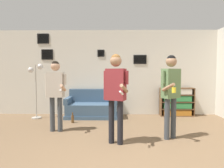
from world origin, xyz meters
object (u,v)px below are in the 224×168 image
at_px(bookshelf, 177,102).
at_px(bottle_on_floor, 73,119).
at_px(floor_lamp, 36,81).
at_px(drinking_cup, 172,86).
at_px(couch, 92,108).
at_px(person_player_foreground_left, 56,89).
at_px(person_player_foreground_center, 116,89).
at_px(person_watcher_holding_cup, 171,88).

distance_m(bookshelf, bottle_on_floor, 3.23).
distance_m(bookshelf, floor_lamp, 4.33).
height_order(bookshelf, drinking_cup, drinking_cup).
height_order(couch, bottle_on_floor, couch).
bearing_deg(bottle_on_floor, floor_lamp, 156.52).
distance_m(couch, person_player_foreground_left, 1.78).
bearing_deg(person_player_foreground_left, bookshelf, 27.22).
bearing_deg(bookshelf, couch, -175.57).
relative_size(person_player_foreground_center, drinking_cup, 17.58).
bearing_deg(person_player_foreground_left, bottle_on_floor, 74.40).
height_order(person_player_foreground_left, drinking_cup, person_player_foreground_left).
height_order(floor_lamp, person_player_foreground_center, person_player_foreground_center).
height_order(floor_lamp, person_player_foreground_left, person_player_foreground_left).
relative_size(bottle_on_floor, drinking_cup, 2.91).
bearing_deg(bottle_on_floor, person_player_foreground_center, -53.21).
bearing_deg(bookshelf, drinking_cup, -179.78).
bearing_deg(drinking_cup, bottle_on_floor, -162.56).
xyz_separation_m(bookshelf, drinking_cup, (-0.14, -0.00, 0.49)).
bearing_deg(person_player_foreground_center, bottle_on_floor, 126.79).
bearing_deg(person_watcher_holding_cup, person_player_foreground_left, 169.25).
distance_m(floor_lamp, bottle_on_floor, 1.64).
relative_size(bookshelf, bottle_on_floor, 3.64).
distance_m(bottle_on_floor, drinking_cup, 3.18).
bearing_deg(drinking_cup, bookshelf, 0.22).
relative_size(floor_lamp, person_player_foreground_center, 0.94).
distance_m(person_player_foreground_left, person_player_foreground_center, 1.58).
xyz_separation_m(bookshelf, bottle_on_floor, (-3.07, -0.92, -0.33)).
bearing_deg(person_watcher_holding_cup, floor_lamp, 153.09).
height_order(floor_lamp, bottle_on_floor, floor_lamp).
bearing_deg(floor_lamp, couch, 7.19).
height_order(bottle_on_floor, drinking_cup, drinking_cup).
distance_m(person_player_foreground_left, person_watcher_holding_cup, 2.54).
bearing_deg(person_player_foreground_center, bookshelf, 52.17).
bearing_deg(drinking_cup, person_player_foreground_center, -125.75).
xyz_separation_m(couch, person_player_foreground_left, (-0.66, -1.49, 0.71)).
bearing_deg(person_watcher_holding_cup, bottle_on_floor, 151.40).
distance_m(person_player_foreground_left, bottle_on_floor, 1.19).
bearing_deg(person_player_foreground_left, drinking_cup, 28.24).
bearing_deg(person_watcher_holding_cup, drinking_cup, 73.18).
bearing_deg(floor_lamp, person_watcher_holding_cup, -26.91).
bearing_deg(person_player_foreground_center, couch, 107.39).
relative_size(person_watcher_holding_cup, drinking_cup, 17.61).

